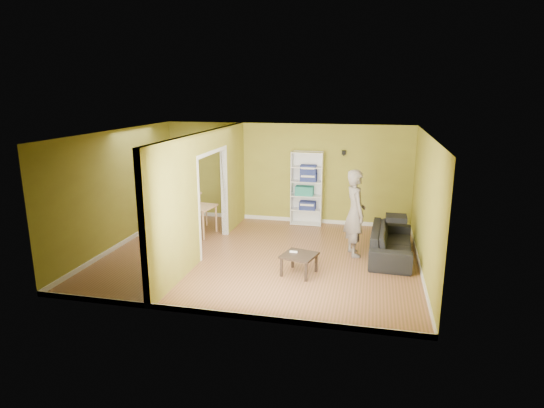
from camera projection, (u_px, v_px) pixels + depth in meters
The scene contains 16 objects.
room_shell at pixel (260, 196), 9.36m from camera, with size 6.50×6.50×6.50m.
partition at pixel (206, 194), 9.61m from camera, with size 0.22×5.50×2.60m, color #9B9A35, non-canonical shape.
wall_speaker at pixel (344, 153), 11.44m from camera, with size 0.10×0.10×0.10m, color black.
sofa at pixel (392, 238), 9.56m from camera, with size 0.92×2.14×0.81m, color black.
person at pixel (355, 206), 9.49m from camera, with size 0.62×0.79×2.17m, color slate.
bookshelf at pixel (307, 188), 11.78m from camera, with size 0.81×0.35×1.91m.
paper_box_navy_a at pixel (308, 205), 11.84m from camera, with size 0.41×0.27×0.21m, color navy.
paper_box_teal at pixel (304, 191), 11.76m from camera, with size 0.46×0.30×0.24m, color #158264.
paper_box_navy_b at pixel (309, 177), 11.65m from camera, with size 0.41×0.27×0.21m, color navy.
paper_box_navy_c at pixel (308, 169), 11.61m from camera, with size 0.40×0.26×0.21m, color #121E4D.
coffee_table at pixel (299, 257), 8.63m from camera, with size 0.60×0.60×0.40m.
game_controller at pixel (294, 252), 8.71m from camera, with size 0.15×0.04×0.03m, color white.
dining_table at pixel (191, 208), 11.06m from camera, with size 1.13×0.75×0.71m.
chair_left at pixel (160, 213), 11.27m from camera, with size 0.42×0.42×0.92m, color #D6BB72, non-canonical shape.
chair_near at pixel (183, 223), 10.52m from camera, with size 0.40×0.40×0.87m, color tan, non-canonical shape.
chair_far at pixel (198, 209), 11.61m from camera, with size 0.44×0.44×0.97m, color tan, non-canonical shape.
Camera 1 is at (2.22, -8.84, 3.43)m, focal length 30.00 mm.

